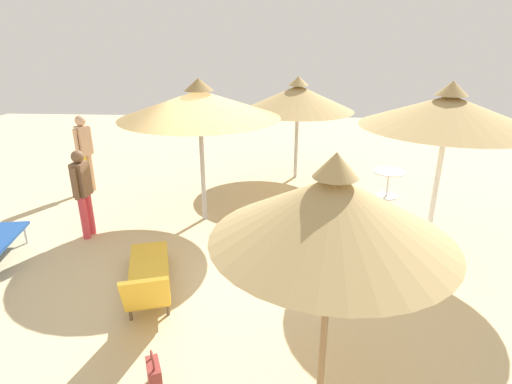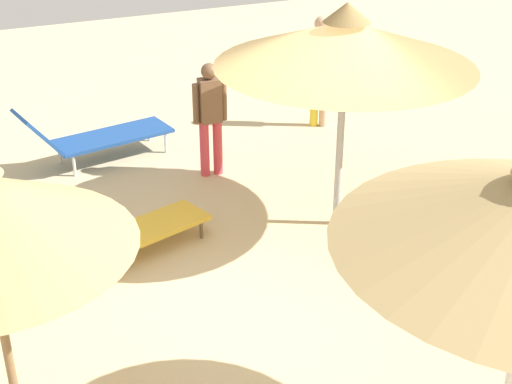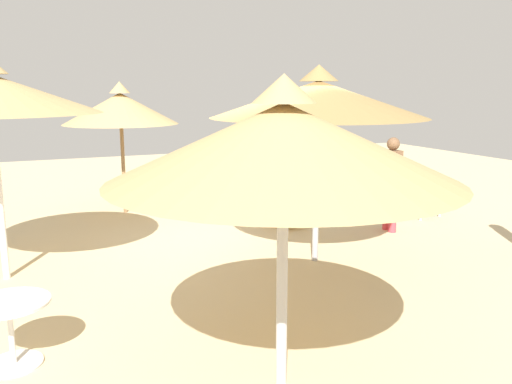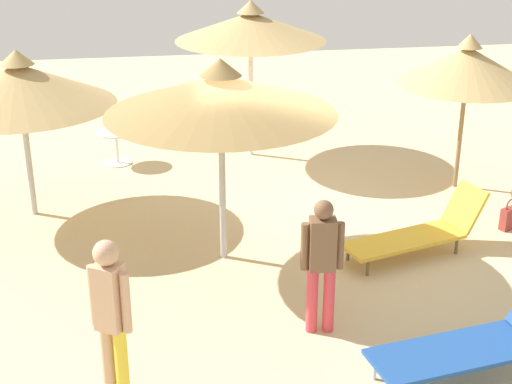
% 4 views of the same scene
% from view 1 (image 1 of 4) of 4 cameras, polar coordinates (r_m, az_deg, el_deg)
% --- Properties ---
extents(ground, '(24.00, 24.00, 0.10)m').
position_cam_1_polar(ground, '(7.39, -3.62, -7.16)').
color(ground, beige).
extents(parasol_umbrella_center, '(2.19, 2.19, 2.54)m').
position_cam_1_polar(parasol_umbrella_center, '(3.59, 10.68, -2.29)').
color(parasol_umbrella_center, olive).
rests_on(parasol_umbrella_center, ground).
extents(parasol_umbrella_back, '(2.74, 2.74, 2.53)m').
position_cam_1_polar(parasol_umbrella_back, '(10.19, 5.86, 12.91)').
color(parasol_umbrella_back, '#B2B2B7').
rests_on(parasol_umbrella_back, ground).
extents(parasol_umbrella_edge, '(2.96, 2.96, 2.73)m').
position_cam_1_polar(parasol_umbrella_edge, '(7.62, -7.89, 12.05)').
color(parasol_umbrella_edge, '#B2B2B7').
rests_on(parasol_umbrella_edge, ground).
extents(parasol_umbrella_front, '(2.66, 2.66, 2.81)m').
position_cam_1_polar(parasol_umbrella_front, '(6.98, 25.27, 10.16)').
color(parasol_umbrella_front, white).
rests_on(parasol_umbrella_front, ground).
extents(lounge_chair_far_right, '(2.11, 1.13, 0.85)m').
position_cam_1_polar(lounge_chair_far_right, '(5.93, -14.80, -11.37)').
color(lounge_chair_far_right, gold).
rests_on(lounge_chair_far_right, ground).
extents(person_standing_near_left, '(0.39, 0.32, 1.79)m').
position_cam_1_polar(person_standing_near_left, '(10.12, -22.78, 5.59)').
color(person_standing_near_left, yellow).
rests_on(person_standing_near_left, ground).
extents(person_standing_far_left, '(0.48, 0.25, 1.61)m').
position_cam_1_polar(person_standing_far_left, '(7.79, -23.02, 0.42)').
color(person_standing_far_left, '#D83F4C').
rests_on(person_standing_far_left, ground).
extents(handbag, '(0.31, 0.23, 0.48)m').
position_cam_1_polar(handbag, '(4.70, -13.99, -23.57)').
color(handbag, maroon).
rests_on(handbag, ground).
extents(side_table_round, '(0.71, 0.71, 0.60)m').
position_cam_1_polar(side_table_round, '(9.66, 17.97, 1.72)').
color(side_table_round, silver).
rests_on(side_table_round, ground).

